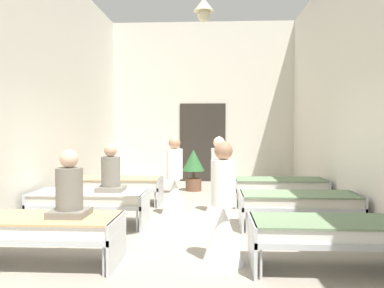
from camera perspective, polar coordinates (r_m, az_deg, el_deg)
name	(u,v)px	position (r m, az deg, el deg)	size (l,w,h in m)	color
ground_plane	(193,230)	(6.73, 0.09, -12.18)	(6.15, 12.21, 0.10)	#9E9384
room_shell	(196,86)	(7.80, 0.58, 8.29)	(5.95, 11.81, 4.90)	silver
bed_left_row_0	(40,228)	(5.20, -20.89, -11.10)	(1.90, 0.84, 0.57)	#B7BCC1
bed_right_row_0	(334,232)	(4.96, 19.60, -11.73)	(1.90, 0.84, 0.57)	#B7BCC1
bed_left_row_1	(90,200)	(6.94, -14.43, -7.69)	(1.90, 0.84, 0.57)	#B7BCC1
bed_right_row_1	(299,202)	(6.76, 15.00, -7.96)	(1.90, 0.84, 0.57)	#B7BCC1
bed_left_row_2	(117,184)	(8.75, -10.65, -5.62)	(1.90, 0.84, 0.57)	#B7BCC1
bed_right_row_2	(280,185)	(8.61, 12.40, -5.76)	(1.90, 0.84, 0.57)	#B7BCC1
nurse_near_aisle	(219,186)	(7.71, 3.87, -5.96)	(0.52, 0.52, 1.49)	white
nurse_mid_aisle	(223,220)	(4.87, 4.49, -10.78)	(0.52, 0.52, 1.49)	white
nurse_far_aisle	(175,188)	(7.41, -2.51, -6.29)	(0.52, 0.52, 1.49)	white
patient_seated_primary	(69,192)	(5.02, -17.12, -6.53)	(0.44, 0.44, 0.80)	slate
patient_seated_secondary	(111,174)	(6.83, -11.54, -4.19)	(0.44, 0.44, 0.80)	slate
potted_plant	(193,166)	(10.43, 0.21, -3.15)	(0.58, 0.58, 1.08)	brown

